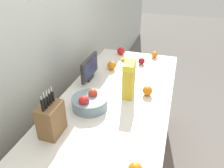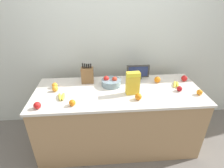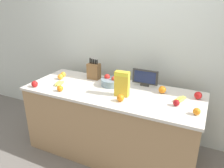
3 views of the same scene
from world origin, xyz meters
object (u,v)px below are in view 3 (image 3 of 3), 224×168
object	(u,v)px
apple_middle	(35,84)
orange_front_left	(63,74)
orange_back_center	(162,90)
orange_mid_left	(120,98)
banana_bunch_left	(180,99)
apple_leftmost	(198,95)
banana_bunch_right	(59,83)
knife_block	(94,71)
fruit_bowl	(111,82)
orange_mid_right	(60,88)
small_monitor	(145,77)
orange_front_right	(197,111)
cereal_box	(122,83)
apple_near_bananas	(176,103)
orange_front_center	(60,77)

from	to	relation	value
apple_middle	orange_front_left	world-z (taller)	apple_middle
orange_back_center	orange_front_left	world-z (taller)	orange_back_center
orange_back_center	orange_mid_left	size ratio (longest dim) A/B	1.08
banana_bunch_left	orange_back_center	world-z (taller)	orange_back_center
apple_leftmost	banana_bunch_right	bearing A→B (deg)	-169.16
knife_block	fruit_bowl	xyz separation A→B (m)	(0.31, -0.11, -0.06)
fruit_bowl	orange_mid_right	xyz separation A→B (m)	(-0.45, -0.43, -0.01)
small_monitor	banana_bunch_right	size ratio (longest dim) A/B	1.86
orange_front_right	orange_mid_right	size ratio (longest dim) A/B	0.95
banana_bunch_left	orange_front_left	xyz separation A→B (m)	(-1.57, 0.06, 0.02)
banana_bunch_right	orange_mid_left	bearing A→B (deg)	-6.82
cereal_box	banana_bunch_right	bearing A→B (deg)	178.37
small_monitor	orange_front_right	world-z (taller)	small_monitor
apple_near_bananas	orange_front_right	size ratio (longest dim) A/B	0.98
orange_back_center	orange_front_right	bearing A→B (deg)	-40.95
knife_block	banana_bunch_left	distance (m)	1.18
banana_bunch_right	apple_near_bananas	size ratio (longest dim) A/B	2.52
apple_near_bananas	small_monitor	bearing A→B (deg)	140.33
knife_block	orange_back_center	distance (m)	0.95
banana_bunch_left	orange_front_left	size ratio (longest dim) A/B	2.83
apple_leftmost	orange_mid_right	world-z (taller)	apple_leftmost
orange_front_right	fruit_bowl	bearing A→B (deg)	162.85
cereal_box	orange_front_left	xyz separation A→B (m)	(-0.96, 0.21, -0.12)
orange_front_left	orange_mid_left	bearing A→B (deg)	-19.40
knife_block	banana_bunch_left	world-z (taller)	knife_block
knife_block	cereal_box	distance (m)	0.65
banana_bunch_left	apple_near_bananas	distance (m)	0.14
orange_front_right	orange_back_center	xyz separation A→B (m)	(-0.41, 0.35, 0.01)
orange_front_right	orange_front_center	xyz separation A→B (m)	(-1.74, 0.22, 0.00)
banana_bunch_right	orange_front_center	world-z (taller)	orange_front_center
small_monitor	apple_near_bananas	world-z (taller)	small_monitor
small_monitor	orange_mid_right	bearing A→B (deg)	-145.28
orange_front_left	apple_leftmost	bearing A→B (deg)	1.91
apple_leftmost	orange_front_center	size ratio (longest dim) A/B	1.12
small_monitor	apple_near_bananas	distance (m)	0.59
orange_front_center	orange_back_center	world-z (taller)	orange_back_center
small_monitor	cereal_box	xyz separation A→B (m)	(-0.14, -0.38, 0.04)
knife_block	orange_front_center	xyz separation A→B (m)	(-0.39, -0.22, -0.07)
banana_bunch_right	apple_leftmost	bearing A→B (deg)	10.84
apple_leftmost	fruit_bowl	bearing A→B (deg)	-177.38
banana_bunch_left	orange_mid_right	xyz separation A→B (m)	(-1.30, -0.35, 0.02)
banana_bunch_right	fruit_bowl	bearing A→B (deg)	23.69
orange_mid_right	banana_bunch_left	bearing A→B (deg)	15.04
banana_bunch_left	orange_mid_right	world-z (taller)	orange_mid_right
apple_middle	orange_mid_right	world-z (taller)	apple_middle
knife_block	orange_mid_left	distance (m)	0.77
banana_bunch_right	orange_front_right	distance (m)	1.63
apple_middle	knife_block	bearing A→B (deg)	48.40
small_monitor	orange_front_right	distance (m)	0.81
banana_bunch_right	orange_front_left	distance (m)	0.28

